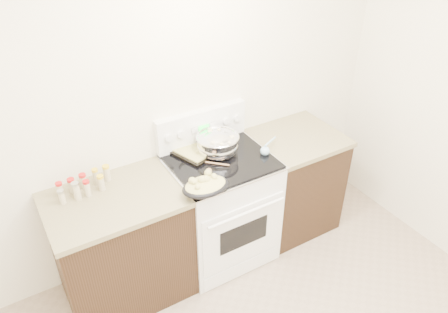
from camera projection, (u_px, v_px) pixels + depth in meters
room_shell at (328, 198)px, 1.68m from camera, size 4.10×3.60×2.75m
counter_left at (122, 246)px, 3.19m from camera, size 0.93×0.67×0.92m
counter_right at (291, 181)px, 3.85m from camera, size 0.73×0.67×0.92m
kitchen_range at (221, 206)px, 3.52m from camera, size 0.78×0.73×1.22m
mixing_bowl at (218, 144)px, 3.31m from camera, size 0.40×0.40×0.19m
roasting_pan at (205, 186)px, 2.92m from camera, size 0.34×0.25×0.12m
baking_sheet at (203, 147)px, 3.39m from camera, size 0.51×0.43×0.06m
wooden_spoon at (210, 168)px, 3.16m from camera, size 0.19×0.19×0.04m
blue_ladle at (266, 150)px, 3.33m from camera, size 0.23×0.17×0.09m
spice_jars at (84, 184)px, 2.95m from camera, size 0.38×0.15×0.13m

